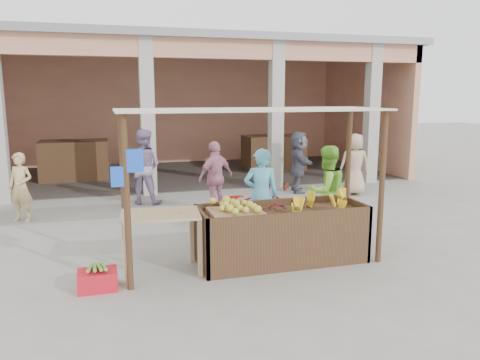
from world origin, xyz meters
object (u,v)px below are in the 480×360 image
object	(u,v)px
vendor_blue	(261,192)
vendor_green	(326,189)
fruit_stall	(282,237)
side_table	(161,223)
red_crate	(98,280)
motorcycle	(246,204)

from	to	relation	value
vendor_blue	vendor_green	world-z (taller)	vendor_blue
fruit_stall	vendor_blue	size ratio (longest dim) A/B	1.45
fruit_stall	side_table	bearing A→B (deg)	179.00
red_crate	vendor_green	distance (m)	4.34
side_table	red_crate	size ratio (longest dim) A/B	2.31
fruit_stall	motorcycle	distance (m)	1.96
red_crate	motorcycle	world-z (taller)	motorcycle
red_crate	vendor_blue	distance (m)	3.20
fruit_stall	red_crate	size ratio (longest dim) A/B	5.07
vendor_green	red_crate	bearing A→B (deg)	6.82
red_crate	fruit_stall	bearing A→B (deg)	6.12
red_crate	vendor_blue	bearing A→B (deg)	25.51
side_table	vendor_green	size ratio (longest dim) A/B	0.67
motorcycle	fruit_stall	bearing A→B (deg)	169.96
side_table	motorcycle	size ratio (longest dim) A/B	0.65
side_table	vendor_green	world-z (taller)	vendor_green
vendor_blue	vendor_green	size ratio (longest dim) A/B	1.01
red_crate	motorcycle	distance (m)	3.62
fruit_stall	vendor_blue	world-z (taller)	vendor_blue
fruit_stall	red_crate	distance (m)	2.81
red_crate	vendor_blue	world-z (taller)	vendor_blue
side_table	vendor_blue	size ratio (longest dim) A/B	0.66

